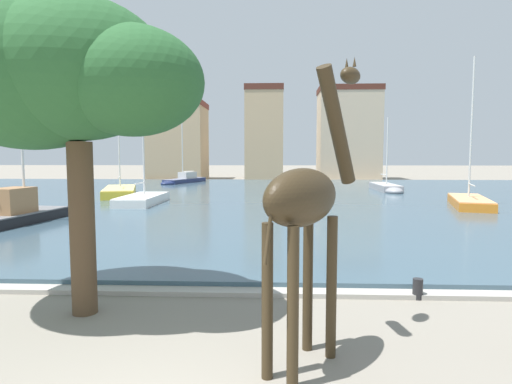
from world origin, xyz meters
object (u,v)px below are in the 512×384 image
at_px(sailboat_navy, 183,180).
at_px(sailboat_orange, 468,202).
at_px(sailboat_white, 145,200).
at_px(mooring_bollard, 418,289).
at_px(shade_tree, 63,75).
at_px(sailboat_black, 24,214).
at_px(giraffe_statue, 307,203).
at_px(sailboat_grey, 387,189).
at_px(sailboat_yellow, 120,192).

bearing_deg(sailboat_navy, sailboat_orange, -42.93).
bearing_deg(sailboat_white, sailboat_navy, 95.52).
xyz_separation_m(sailboat_orange, mooring_bollard, (-9.15, -17.82, -0.19)).
xyz_separation_m(shade_tree, mooring_bollard, (7.91, 1.22, -4.88)).
relative_size(sailboat_white, mooring_bollard, 16.51).
bearing_deg(sailboat_black, mooring_bollard, -32.00).
height_order(giraffe_statue, shade_tree, shade_tree).
relative_size(sailboat_grey, mooring_bollard, 14.39).
xyz_separation_m(sailboat_white, mooring_bollard, (12.30, -18.32, -0.18)).
distance_m(sailboat_white, mooring_bollard, 22.07).
height_order(sailboat_orange, sailboat_navy, sailboat_orange).
bearing_deg(sailboat_navy, giraffe_statue, -75.11).
distance_m(sailboat_grey, sailboat_navy, 23.71).
distance_m(sailboat_grey, sailboat_black, 29.72).
distance_m(sailboat_navy, sailboat_white, 21.47).
xyz_separation_m(sailboat_orange, shade_tree, (-17.06, -19.05, 4.69)).
bearing_deg(sailboat_grey, sailboat_navy, 153.64).
bearing_deg(shade_tree, sailboat_black, 125.04).
bearing_deg(giraffe_statue, sailboat_white, 113.43).
relative_size(sailboat_orange, sailboat_white, 1.17).
height_order(giraffe_statue, mooring_bollard, giraffe_statue).
relative_size(sailboat_yellow, sailboat_black, 0.98).
distance_m(giraffe_statue, mooring_bollard, 5.03).
relative_size(giraffe_statue, mooring_bollard, 10.52).
relative_size(sailboat_yellow, shade_tree, 1.27).
xyz_separation_m(sailboat_grey, sailboat_orange, (2.26, -11.34, 0.01)).
height_order(sailboat_grey, shade_tree, sailboat_grey).
xyz_separation_m(giraffe_statue, shade_tree, (-4.98, 2.06, 2.45)).
relative_size(sailboat_orange, sailboat_yellow, 1.12).
bearing_deg(giraffe_statue, mooring_bollard, 48.22).
bearing_deg(sailboat_grey, mooring_bollard, -103.29).
height_order(sailboat_black, sailboat_navy, sailboat_black).
bearing_deg(sailboat_orange, sailboat_yellow, 166.26).
relative_size(giraffe_statue, sailboat_yellow, 0.61).
height_order(giraffe_statue, sailboat_orange, sailboat_orange).
bearing_deg(mooring_bollard, giraffe_statue, -131.78).
xyz_separation_m(sailboat_grey, sailboat_black, (-22.50, -19.41, 0.20)).
height_order(sailboat_grey, sailboat_white, sailboat_white).
bearing_deg(sailboat_orange, sailboat_grey, 101.27).
bearing_deg(sailboat_black, shade_tree, -54.96).
bearing_deg(mooring_bollard, sailboat_grey, 76.71).
relative_size(sailboat_grey, sailboat_black, 0.82).
relative_size(sailboat_grey, sailboat_white, 0.87).
xyz_separation_m(sailboat_grey, sailboat_yellow, (-23.01, -5.16, 0.03)).
relative_size(sailboat_navy, shade_tree, 1.22).
relative_size(giraffe_statue, sailboat_white, 0.64).
bearing_deg(sailboat_black, giraffe_statue, -45.80).
bearing_deg(sailboat_navy, shade_tree, -81.05).
height_order(sailboat_yellow, sailboat_white, sailboat_white).
relative_size(sailboat_grey, sailboat_navy, 0.86).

